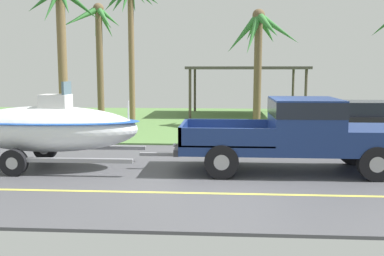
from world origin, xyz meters
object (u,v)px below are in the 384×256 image
(palm_tree_near_left, at_px, (129,8))
(palm_tree_far_right, at_px, (97,33))
(parked_sedan_near, at_px, (374,121))
(carport_awning, at_px, (246,69))
(palm_tree_far_left, at_px, (260,40))
(boat_on_trailer, at_px, (47,128))
(palm_tree_near_right, at_px, (62,21))
(pickup_truck_towing, at_px, (302,131))

(palm_tree_near_left, distance_m, palm_tree_far_right, 2.99)
(parked_sedan_near, xyz_separation_m, carport_awning, (-4.31, 8.02, 1.89))
(palm_tree_far_right, bearing_deg, palm_tree_far_left, -25.16)
(boat_on_trailer, distance_m, palm_tree_near_right, 9.46)
(pickup_truck_towing, bearing_deg, boat_on_trailer, -180.00)
(palm_tree_near_right, relative_size, palm_tree_far_left, 1.24)
(boat_on_trailer, relative_size, palm_tree_far_left, 1.15)
(parked_sedan_near, height_order, palm_tree_far_left, palm_tree_far_left)
(pickup_truck_towing, distance_m, carport_awning, 13.67)
(pickup_truck_towing, xyz_separation_m, palm_tree_far_left, (-0.38, 8.69, 2.80))
(carport_awning, bearing_deg, palm_tree_far_left, -86.13)
(carport_awning, distance_m, palm_tree_far_right, 8.25)
(pickup_truck_towing, distance_m, palm_tree_near_left, 13.38)
(parked_sedan_near, relative_size, carport_awning, 0.73)
(carport_awning, distance_m, palm_tree_far_left, 5.05)
(carport_awning, xyz_separation_m, palm_tree_far_left, (0.33, -4.88, 1.25))
(palm_tree_near_right, bearing_deg, carport_awning, 32.07)
(palm_tree_near_left, bearing_deg, carport_awning, 25.55)
(palm_tree_near_left, xyz_separation_m, palm_tree_near_right, (-2.47, -2.41, -0.86))
(palm_tree_near_left, distance_m, palm_tree_far_left, 6.70)
(carport_awning, bearing_deg, palm_tree_near_right, -147.93)
(boat_on_trailer, relative_size, carport_awning, 0.94)
(carport_awning, distance_m, palm_tree_near_right, 9.99)
(carport_awning, height_order, palm_tree_far_left, palm_tree_far_left)
(palm_tree_far_right, bearing_deg, parked_sedan_near, -29.81)
(parked_sedan_near, xyz_separation_m, palm_tree_far_right, (-12.28, 7.04, 3.81))
(boat_on_trailer, relative_size, parked_sedan_near, 1.28)
(palm_tree_near_right, distance_m, palm_tree_far_right, 4.22)
(carport_awning, height_order, palm_tree_near_right, palm_tree_near_right)
(palm_tree_far_left, height_order, palm_tree_far_right, palm_tree_far_right)
(palm_tree_near_right, height_order, palm_tree_far_left, palm_tree_near_right)
(carport_awning, xyz_separation_m, palm_tree_near_left, (-5.80, -2.77, 2.95))
(palm_tree_near_left, height_order, palm_tree_near_right, palm_tree_near_left)
(pickup_truck_towing, relative_size, carport_awning, 0.88)
(boat_on_trailer, bearing_deg, carport_awning, 66.95)
(parked_sedan_near, distance_m, carport_awning, 9.30)
(palm_tree_near_left, bearing_deg, boat_on_trailer, -89.83)
(parked_sedan_near, height_order, palm_tree_far_right, palm_tree_far_right)
(palm_tree_far_left, bearing_deg, palm_tree_far_right, 154.84)
(boat_on_trailer, relative_size, palm_tree_far_right, 0.98)
(palm_tree_near_right, bearing_deg, boat_on_trailer, -73.35)
(pickup_truck_towing, distance_m, palm_tree_far_right, 15.67)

